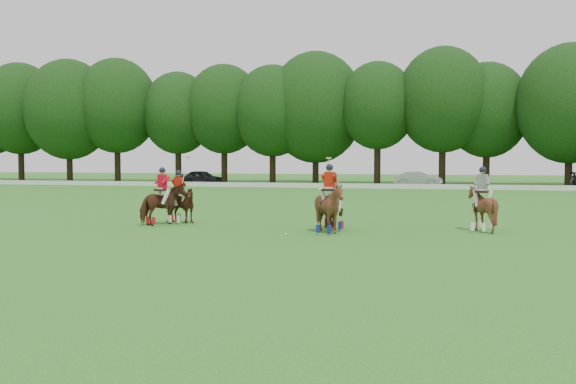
% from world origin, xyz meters
% --- Properties ---
extents(ground, '(180.00, 180.00, 0.00)m').
position_xyz_m(ground, '(0.00, 0.00, 0.00)').
color(ground, '#2C7220').
rests_on(ground, ground).
extents(tree_line, '(117.98, 14.32, 14.75)m').
position_xyz_m(tree_line, '(0.26, 48.05, 8.23)').
color(tree_line, black).
rests_on(tree_line, ground).
extents(boundary_rail, '(120.00, 0.10, 0.44)m').
position_xyz_m(boundary_rail, '(0.00, 38.00, 0.22)').
color(boundary_rail, white).
rests_on(boundary_rail, ground).
extents(car_left, '(4.63, 2.54, 1.49)m').
position_xyz_m(car_left, '(-17.59, 42.50, 0.75)').
color(car_left, black).
rests_on(car_left, ground).
extents(car_mid, '(4.60, 1.97, 1.47)m').
position_xyz_m(car_mid, '(4.47, 42.50, 0.74)').
color(car_mid, '#9D9CA1').
rests_on(car_mid, ground).
extents(polo_red_a, '(1.67, 2.13, 2.34)m').
position_xyz_m(polo_red_a, '(-4.05, 4.12, 0.85)').
color(polo_red_a, '#4A2113').
rests_on(polo_red_a, ground).
extents(polo_red_b, '(1.55, 1.35, 2.75)m').
position_xyz_m(polo_red_b, '(-3.69, 4.90, 0.78)').
color(polo_red_b, '#4A2113').
rests_on(polo_red_b, ground).
extents(polo_red_c, '(1.63, 1.80, 2.50)m').
position_xyz_m(polo_red_c, '(3.09, 2.84, 0.92)').
color(polo_red_c, '#4A2113').
rests_on(polo_red_c, ground).
extents(polo_stripe_a, '(1.41, 1.87, 2.70)m').
position_xyz_m(polo_stripe_a, '(3.01, 4.24, 0.77)').
color(polo_stripe_a, '#4A2113').
rests_on(polo_stripe_a, ground).
extents(polo_stripe_b, '(1.73, 1.85, 2.40)m').
position_xyz_m(polo_stripe_b, '(8.48, 4.78, 0.87)').
color(polo_stripe_b, '#4A2113').
rests_on(polo_stripe_b, ground).
extents(polo_ball, '(0.09, 0.09, 0.09)m').
position_xyz_m(polo_ball, '(1.73, 1.77, 0.04)').
color(polo_ball, white).
rests_on(polo_ball, ground).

